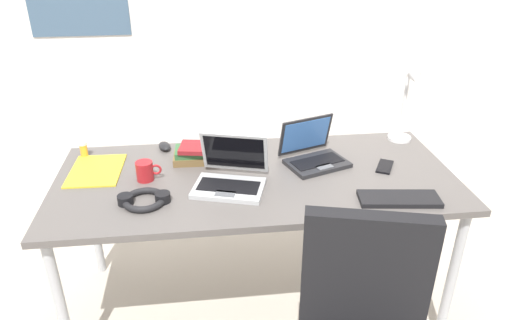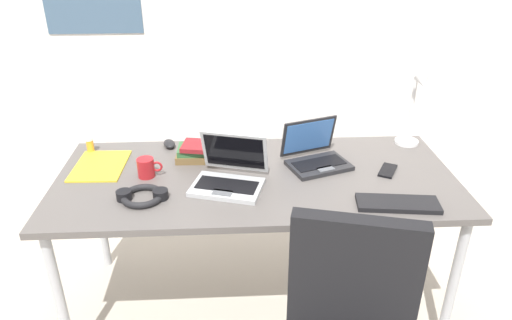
{
  "view_description": "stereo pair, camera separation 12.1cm",
  "coord_description": "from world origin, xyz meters",
  "px_view_note": "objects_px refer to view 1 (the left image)",
  "views": [
    {
      "loc": [
        -0.22,
        -1.87,
        1.77
      ],
      "look_at": [
        0.0,
        0.0,
        0.82
      ],
      "focal_mm": 33.25,
      "sensor_mm": 36.0,
      "label": 1
    },
    {
      "loc": [
        -0.1,
        -1.88,
        1.77
      ],
      "look_at": [
        0.0,
        0.0,
        0.82
      ],
      "focal_mm": 33.25,
      "sensor_mm": 36.0,
      "label": 2
    }
  ],
  "objects_px": {
    "desk_lamp": "(407,106)",
    "external_keyboard": "(399,199)",
    "computer_mouse": "(165,146)",
    "pill_bottle": "(84,149)",
    "coffee_mug": "(145,171)",
    "paper_folder_back_left": "(96,170)",
    "laptop_back_left": "(231,177)",
    "book_stack": "(196,153)",
    "laptop_back_right": "(314,154)",
    "cell_phone": "(385,167)",
    "headphones": "(144,199)"
  },
  "relations": [
    {
      "from": "desk_lamp",
      "to": "external_keyboard",
      "type": "xyz_separation_m",
      "value": [
        -0.24,
        -0.56,
        -0.19
      ]
    },
    {
      "from": "computer_mouse",
      "to": "pill_bottle",
      "type": "distance_m",
      "value": 0.39
    },
    {
      "from": "pill_bottle",
      "to": "coffee_mug",
      "type": "xyz_separation_m",
      "value": [
        0.32,
        -0.27,
        0.0
      ]
    },
    {
      "from": "pill_bottle",
      "to": "paper_folder_back_left",
      "type": "distance_m",
      "value": 0.18
    },
    {
      "from": "desk_lamp",
      "to": "coffee_mug",
      "type": "relative_size",
      "value": 3.54
    },
    {
      "from": "computer_mouse",
      "to": "laptop_back_left",
      "type": "bearing_deg",
      "value": -70.9
    },
    {
      "from": "book_stack",
      "to": "paper_folder_back_left",
      "type": "relative_size",
      "value": 0.69
    },
    {
      "from": "laptop_back_right",
      "to": "paper_folder_back_left",
      "type": "height_order",
      "value": "laptop_back_right"
    },
    {
      "from": "external_keyboard",
      "to": "cell_phone",
      "type": "relative_size",
      "value": 2.43
    },
    {
      "from": "external_keyboard",
      "to": "pill_bottle",
      "type": "height_order",
      "value": "pill_bottle"
    },
    {
      "from": "pill_bottle",
      "to": "external_keyboard",
      "type": "bearing_deg",
      "value": -22.76
    },
    {
      "from": "laptop_back_left",
      "to": "desk_lamp",
      "type": "bearing_deg",
      "value": 20.92
    },
    {
      "from": "pill_bottle",
      "to": "laptop_back_right",
      "type": "bearing_deg",
      "value": -9.85
    },
    {
      "from": "laptop_back_right",
      "to": "headphones",
      "type": "xyz_separation_m",
      "value": [
        -0.77,
        -0.28,
        -0.03
      ]
    },
    {
      "from": "desk_lamp",
      "to": "headphones",
      "type": "xyz_separation_m",
      "value": [
        -1.28,
        -0.45,
        -0.18
      ]
    },
    {
      "from": "coffee_mug",
      "to": "cell_phone",
      "type": "bearing_deg",
      "value": -0.69
    },
    {
      "from": "laptop_back_right",
      "to": "coffee_mug",
      "type": "height_order",
      "value": "laptop_back_right"
    },
    {
      "from": "cell_phone",
      "to": "pill_bottle",
      "type": "distance_m",
      "value": 1.45
    },
    {
      "from": "book_stack",
      "to": "external_keyboard",
      "type": "bearing_deg",
      "value": -29.47
    },
    {
      "from": "laptop_back_left",
      "to": "coffee_mug",
      "type": "height_order",
      "value": "laptop_back_left"
    },
    {
      "from": "external_keyboard",
      "to": "coffee_mug",
      "type": "height_order",
      "value": "coffee_mug"
    },
    {
      "from": "desk_lamp",
      "to": "book_stack",
      "type": "relative_size",
      "value": 1.87
    },
    {
      "from": "pill_bottle",
      "to": "book_stack",
      "type": "xyz_separation_m",
      "value": [
        0.54,
        -0.11,
        -0.0
      ]
    },
    {
      "from": "laptop_back_right",
      "to": "headphones",
      "type": "bearing_deg",
      "value": -160.29
    },
    {
      "from": "laptop_back_right",
      "to": "book_stack",
      "type": "xyz_separation_m",
      "value": [
        -0.56,
        0.08,
        -0.0
      ]
    },
    {
      "from": "paper_folder_back_left",
      "to": "pill_bottle",
      "type": "bearing_deg",
      "value": 117.14
    },
    {
      "from": "external_keyboard",
      "to": "paper_folder_back_left",
      "type": "xyz_separation_m",
      "value": [
        -1.29,
        0.41,
        -0.01
      ]
    },
    {
      "from": "laptop_back_right",
      "to": "cell_phone",
      "type": "xyz_separation_m",
      "value": [
        0.32,
        -0.09,
        -0.04
      ]
    },
    {
      "from": "cell_phone",
      "to": "headphones",
      "type": "bearing_deg",
      "value": -141.46
    },
    {
      "from": "laptop_back_left",
      "to": "pill_bottle",
      "type": "relative_size",
      "value": 4.55
    },
    {
      "from": "cell_phone",
      "to": "headphones",
      "type": "distance_m",
      "value": 1.11
    },
    {
      "from": "coffee_mug",
      "to": "laptop_back_left",
      "type": "bearing_deg",
      "value": -14.64
    },
    {
      "from": "desk_lamp",
      "to": "pill_bottle",
      "type": "relative_size",
      "value": 5.07
    },
    {
      "from": "headphones",
      "to": "external_keyboard",
      "type": "bearing_deg",
      "value": -5.98
    },
    {
      "from": "laptop_back_left",
      "to": "coffee_mug",
      "type": "bearing_deg",
      "value": 165.36
    },
    {
      "from": "book_stack",
      "to": "coffee_mug",
      "type": "distance_m",
      "value": 0.28
    },
    {
      "from": "laptop_back_right",
      "to": "pill_bottle",
      "type": "relative_size",
      "value": 4.27
    },
    {
      "from": "pill_bottle",
      "to": "paper_folder_back_left",
      "type": "bearing_deg",
      "value": -62.86
    },
    {
      "from": "pill_bottle",
      "to": "paper_folder_back_left",
      "type": "relative_size",
      "value": 0.25
    },
    {
      "from": "paper_folder_back_left",
      "to": "cell_phone",
      "type": "bearing_deg",
      "value": -5.23
    },
    {
      "from": "laptop_back_right",
      "to": "cell_phone",
      "type": "relative_size",
      "value": 2.48
    },
    {
      "from": "cell_phone",
      "to": "paper_folder_back_left",
      "type": "bearing_deg",
      "value": -156.21
    },
    {
      "from": "external_keyboard",
      "to": "pill_bottle",
      "type": "distance_m",
      "value": 1.49
    },
    {
      "from": "cell_phone",
      "to": "laptop_back_left",
      "type": "bearing_deg",
      "value": -144.43
    },
    {
      "from": "book_stack",
      "to": "computer_mouse",
      "type": "bearing_deg",
      "value": 136.83
    },
    {
      "from": "external_keyboard",
      "to": "cell_phone",
      "type": "height_order",
      "value": "external_keyboard"
    },
    {
      "from": "computer_mouse",
      "to": "pill_bottle",
      "type": "relative_size",
      "value": 1.22
    },
    {
      "from": "computer_mouse",
      "to": "cell_phone",
      "type": "bearing_deg",
      "value": -35.12
    },
    {
      "from": "desk_lamp",
      "to": "laptop_back_right",
      "type": "height_order",
      "value": "desk_lamp"
    },
    {
      "from": "laptop_back_right",
      "to": "book_stack",
      "type": "relative_size",
      "value": 1.57
    }
  ]
}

